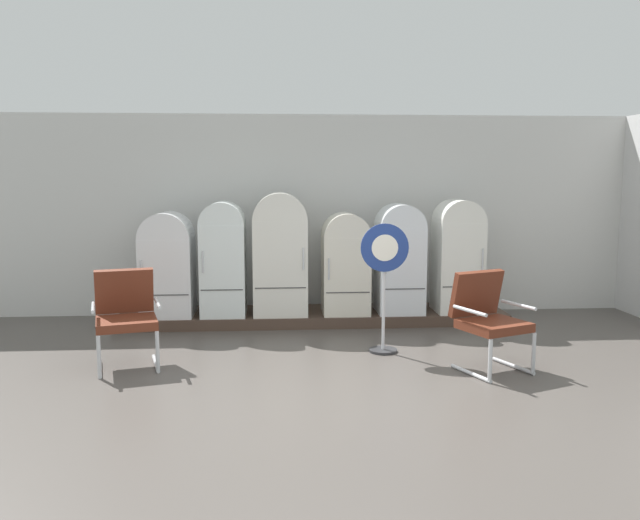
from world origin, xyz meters
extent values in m
cube|color=#4B4641|center=(0.00, 0.00, -0.03)|extent=(12.00, 10.00, 0.05)
cube|color=silver|center=(0.00, 3.66, 1.42)|extent=(11.76, 0.12, 2.84)
cube|color=#47443F|center=(0.00, 3.66, 2.49)|extent=(11.76, 0.07, 0.06)
cube|color=#453429|center=(0.00, 3.02, 0.07)|extent=(5.22, 0.95, 0.15)
cube|color=white|center=(-1.93, 2.91, 0.66)|extent=(0.67, 0.64, 1.03)
cylinder|color=white|center=(-1.93, 2.91, 1.18)|extent=(0.67, 0.62, 0.67)
cube|color=#383838|center=(-1.93, 2.59, 0.48)|extent=(0.61, 0.01, 0.01)
cylinder|color=silver|center=(-2.20, 2.57, 0.79)|extent=(0.02, 0.02, 0.28)
cube|color=white|center=(-1.20, 2.91, 0.75)|extent=(0.58, 0.64, 1.21)
cylinder|color=white|center=(-1.20, 2.91, 1.36)|extent=(0.58, 0.63, 0.58)
cube|color=#383838|center=(-1.20, 2.59, 0.53)|extent=(0.54, 0.01, 0.01)
cylinder|color=silver|center=(-1.43, 2.57, 0.90)|extent=(0.02, 0.02, 0.28)
cube|color=silver|center=(-0.45, 2.89, 0.78)|extent=(0.71, 0.61, 1.26)
cylinder|color=silver|center=(-0.45, 2.89, 1.41)|extent=(0.71, 0.60, 0.71)
cube|color=#383838|center=(-0.45, 2.59, 0.55)|extent=(0.65, 0.01, 0.01)
cylinder|color=silver|center=(-0.15, 2.57, 0.93)|extent=(0.02, 0.02, 0.28)
cube|color=silver|center=(0.43, 2.88, 0.67)|extent=(0.62, 0.59, 1.04)
cylinder|color=silver|center=(0.43, 2.88, 1.19)|extent=(0.62, 0.58, 0.62)
cube|color=#383838|center=(0.43, 2.59, 0.48)|extent=(0.57, 0.01, 0.01)
cylinder|color=silver|center=(0.18, 2.57, 0.79)|extent=(0.02, 0.02, 0.28)
cube|color=white|center=(1.16, 2.91, 0.73)|extent=(0.61, 0.64, 1.16)
cylinder|color=white|center=(1.16, 2.91, 1.30)|extent=(0.61, 0.63, 0.61)
cube|color=#383838|center=(1.16, 2.59, 0.52)|extent=(0.56, 0.01, 0.01)
cylinder|color=silver|center=(0.92, 2.57, 0.86)|extent=(0.02, 0.02, 0.28)
cube|color=white|center=(1.96, 2.90, 0.76)|extent=(0.60, 0.62, 1.22)
cylinder|color=white|center=(1.96, 2.90, 1.36)|extent=(0.60, 0.61, 0.60)
cube|color=#383838|center=(1.96, 2.59, 0.54)|extent=(0.55, 0.01, 0.01)
cylinder|color=silver|center=(2.20, 2.57, 0.90)|extent=(0.02, 0.02, 0.28)
cylinder|color=silver|center=(-2.32, 0.96, 0.02)|extent=(0.19, 0.58, 0.04)
cylinder|color=silver|center=(-2.25, 0.70, 0.23)|extent=(0.05, 0.05, 0.41)
cylinder|color=silver|center=(-1.78, 1.11, 0.02)|extent=(0.19, 0.58, 0.04)
cylinder|color=silver|center=(-1.71, 0.84, 0.23)|extent=(0.05, 0.05, 0.41)
cube|color=#622A19|center=(-2.05, 1.04, 0.48)|extent=(0.72, 0.67, 0.09)
cube|color=#622A19|center=(-2.12, 1.31, 0.77)|extent=(0.62, 0.32, 0.49)
cylinder|color=silver|center=(-2.35, 0.95, 0.66)|extent=(0.16, 0.47, 0.04)
cylinder|color=silver|center=(-1.74, 1.12, 0.66)|extent=(0.16, 0.47, 0.04)
cylinder|color=silver|center=(1.44, 0.55, 0.02)|extent=(0.26, 0.56, 0.04)
cylinder|color=silver|center=(1.54, 0.29, 0.23)|extent=(0.05, 0.05, 0.41)
cylinder|color=silver|center=(1.96, 0.76, 0.02)|extent=(0.26, 0.56, 0.04)
cylinder|color=silver|center=(2.06, 0.51, 0.23)|extent=(0.05, 0.05, 0.41)
cube|color=#622A19|center=(1.70, 0.65, 0.48)|extent=(0.76, 0.72, 0.09)
cube|color=#622A19|center=(1.59, 0.91, 0.77)|extent=(0.62, 0.39, 0.49)
cylinder|color=silver|center=(1.40, 0.53, 0.66)|extent=(0.22, 0.46, 0.04)
cylinder|color=silver|center=(1.99, 0.78, 0.66)|extent=(0.22, 0.46, 0.04)
cylinder|color=#2D2D30|center=(0.70, 1.46, 0.01)|extent=(0.32, 0.32, 0.03)
cylinder|color=silver|center=(0.70, 1.46, 0.61)|extent=(0.04, 0.04, 1.16)
cylinder|color=navy|center=(0.70, 1.43, 1.19)|extent=(0.54, 0.02, 0.54)
cylinder|color=white|center=(0.70, 1.42, 1.19)|extent=(0.30, 0.00, 0.30)
camera|label=1|loc=(-0.51, -5.53, 2.00)|focal=35.87mm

